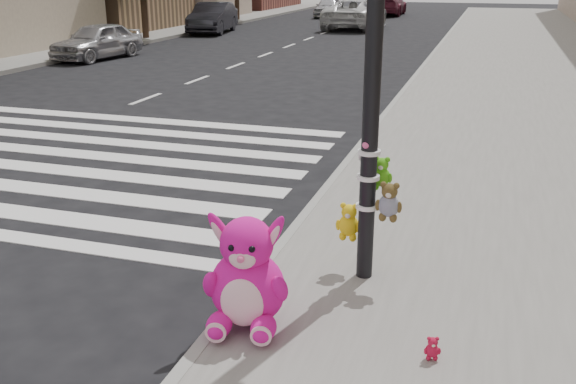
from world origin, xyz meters
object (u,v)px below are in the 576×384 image
at_px(red_teddy, 432,348).
at_px(car_dark_far, 213,18).
at_px(signal_pole, 372,116).
at_px(car_silver_far, 97,41).
at_px(pink_bunny, 247,280).
at_px(car_white_near, 355,14).

bearing_deg(red_teddy, car_dark_far, 101.96).
height_order(signal_pole, car_silver_far, signal_pole).
distance_m(car_silver_far, car_dark_far, 10.13).
bearing_deg(pink_bunny, car_white_near, 90.52).
xyz_separation_m(car_dark_far, car_white_near, (6.30, 4.34, 0.04)).
bearing_deg(pink_bunny, car_silver_far, 117.28).
distance_m(signal_pole, red_teddy, 2.18).
bearing_deg(red_teddy, pink_bunny, 162.34).
xyz_separation_m(red_teddy, car_white_near, (-6.90, 30.06, 0.54)).
xyz_separation_m(signal_pole, car_dark_far, (-12.41, 24.40, -1.05)).
xyz_separation_m(car_silver_far, car_white_near, (6.30, 14.47, 0.14)).
height_order(red_teddy, car_dark_far, car_dark_far).
relative_size(pink_bunny, red_teddy, 5.12).
bearing_deg(signal_pole, red_teddy, -58.87).
xyz_separation_m(red_teddy, car_silver_far, (-13.20, 15.59, 0.40)).
bearing_deg(car_dark_far, red_teddy, -71.87).
xyz_separation_m(signal_pole, pink_bunny, (-0.80, -1.24, -1.22)).
height_order(signal_pole, car_white_near, signal_pole).
bearing_deg(car_dark_far, pink_bunny, -74.70).
height_order(pink_bunny, car_white_near, car_white_near).
distance_m(pink_bunny, car_dark_far, 28.15).
relative_size(pink_bunny, car_white_near, 0.19).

